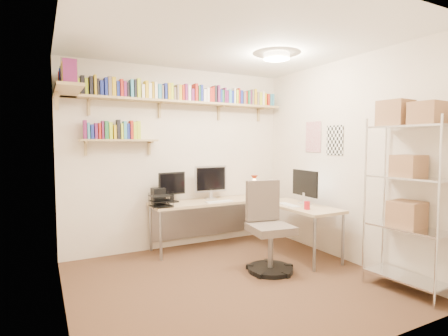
{
  "coord_description": "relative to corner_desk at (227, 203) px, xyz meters",
  "views": [
    {
      "loc": [
        -1.75,
        -3.14,
        1.46
      ],
      "look_at": [
        0.2,
        0.55,
        1.17
      ],
      "focal_mm": 28.0,
      "sensor_mm": 36.0,
      "label": 1
    }
  ],
  "objects": [
    {
      "name": "office_chair",
      "position": [
        0.07,
        -0.89,
        -0.22
      ],
      "size": [
        0.54,
        0.55,
        1.03
      ],
      "rotation": [
        0.0,
        0.0,
        -0.14
      ],
      "color": "black",
      "rests_on": "ground"
    },
    {
      "name": "room_shell",
      "position": [
        -0.47,
        -0.99,
        0.9
      ],
      "size": [
        3.24,
        3.04,
        2.52
      ],
      "color": "beige",
      "rests_on": "ground"
    },
    {
      "name": "ground",
      "position": [
        -0.47,
        -0.99,
        -0.65
      ],
      "size": [
        3.2,
        3.2,
        0.0
      ],
      "primitive_type": "plane",
      "color": "#402A1B",
      "rests_on": "ground"
    },
    {
      "name": "wall_shelves",
      "position": [
        -0.89,
        0.3,
        1.38
      ],
      "size": [
        3.12,
        1.09,
        0.8
      ],
      "color": "tan",
      "rests_on": "ground"
    },
    {
      "name": "corner_desk",
      "position": [
        0.0,
        0.0,
        0.0
      ],
      "size": [
        2.03,
        1.72,
        1.14
      ],
      "color": "tan",
      "rests_on": "ground"
    },
    {
      "name": "wire_rack",
      "position": [
        0.95,
        -1.98,
        0.6
      ],
      "size": [
        0.43,
        0.77,
        1.89
      ],
      "rotation": [
        0.0,
        0.0,
        0.09
      ],
      "color": "silver",
      "rests_on": "ground"
    }
  ]
}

